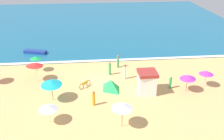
% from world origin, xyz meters
% --- Properties ---
extents(ground_plane, '(60.00, 60.00, 0.00)m').
position_xyz_m(ground_plane, '(0.00, 0.00, 0.00)').
color(ground_plane, '#E5B26B').
extents(ocean_water, '(60.00, 44.00, 0.10)m').
position_xyz_m(ocean_water, '(0.00, 28.00, 0.05)').
color(ocean_water, '#196084').
rests_on(ocean_water, ground_plane).
extents(wave_breaker_foam, '(57.00, 0.70, 0.01)m').
position_xyz_m(wave_breaker_foam, '(0.00, 6.30, 0.10)').
color(wave_breaker_foam, white).
rests_on(wave_breaker_foam, ocean_water).
extents(lifeguard_cabana, '(2.05, 2.16, 2.53)m').
position_xyz_m(lifeguard_cabana, '(4.98, -3.04, 1.29)').
color(lifeguard_cabana, white).
rests_on(lifeguard_cabana, ground_plane).
extents(beach_umbrella_1, '(2.33, 2.32, 2.08)m').
position_xyz_m(beach_umbrella_1, '(9.48, -3.26, 1.79)').
color(beach_umbrella_1, '#4C3823').
rests_on(beach_umbrella_1, ground_plane).
extents(beach_umbrella_2, '(1.76, 1.77, 2.00)m').
position_xyz_m(beach_umbrella_2, '(12.00, -2.34, 1.77)').
color(beach_umbrella_2, silver).
rests_on(beach_umbrella_2, ground_plane).
extents(beach_umbrella_3, '(2.66, 2.66, 2.38)m').
position_xyz_m(beach_umbrella_3, '(1.44, -8.95, 2.13)').
color(beach_umbrella_3, '#4C3823').
rests_on(beach_umbrella_3, ground_plane).
extents(beach_umbrella_5, '(2.01, 2.03, 2.12)m').
position_xyz_m(beach_umbrella_5, '(-8.05, 3.83, 1.86)').
color(beach_umbrella_5, '#4C3823').
rests_on(beach_umbrella_5, ground_plane).
extents(beach_umbrella_6, '(2.27, 2.30, 2.38)m').
position_xyz_m(beach_umbrella_6, '(-5.23, -3.78, 2.06)').
color(beach_umbrella_6, '#4C3823').
rests_on(beach_umbrella_6, ground_plane).
extents(beach_umbrella_7, '(2.55, 2.54, 2.37)m').
position_xyz_m(beach_umbrella_7, '(-7.71, 1.06, 2.10)').
color(beach_umbrella_7, silver).
rests_on(beach_umbrella_7, ground_plane).
extents(beach_umbrella_8, '(2.53, 2.53, 1.90)m').
position_xyz_m(beach_umbrella_8, '(-5.11, -7.70, 1.64)').
color(beach_umbrella_8, silver).
rests_on(beach_umbrella_8, ground_plane).
extents(beach_tent, '(2.55, 2.80, 1.19)m').
position_xyz_m(beach_tent, '(1.10, -2.04, 0.59)').
color(beach_tent, green).
rests_on(beach_tent, ground_plane).
extents(parked_bicycle, '(1.30, 1.36, 0.76)m').
position_xyz_m(parked_bicycle, '(-1.83, -1.24, 0.38)').
color(parked_bicycle, black).
rests_on(parked_bicycle, ground_plane).
extents(beachgoer_0, '(0.39, 0.39, 1.64)m').
position_xyz_m(beachgoer_0, '(-0.97, -5.15, 0.79)').
color(beachgoer_0, orange).
rests_on(beachgoer_0, ground_plane).
extents(beachgoer_1, '(0.43, 0.43, 1.78)m').
position_xyz_m(beachgoer_1, '(2.59, 3.93, 0.87)').
color(beachgoer_1, green).
rests_on(beachgoer_1, ground_plane).
extents(beachgoer_3, '(0.34, 0.34, 1.75)m').
position_xyz_m(beachgoer_3, '(1.29, 1.79, 0.83)').
color(beachgoer_3, green).
rests_on(beachgoer_3, ground_plane).
extents(beachgoer_4, '(0.37, 0.37, 1.91)m').
position_xyz_m(beachgoer_4, '(3.01, 0.46, 0.94)').
color(beachgoer_4, white).
rests_on(beachgoer_4, ground_plane).
extents(beachgoer_5, '(0.30, 0.30, 1.56)m').
position_xyz_m(beachgoer_5, '(7.85, -2.42, 0.75)').
color(beachgoer_5, green).
rests_on(beachgoer_5, ground_plane).
extents(small_boat_0, '(3.57, 1.94, 0.45)m').
position_xyz_m(small_boat_0, '(-9.36, 10.14, 0.33)').
color(small_boat_0, navy).
rests_on(small_boat_0, ocean_water).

